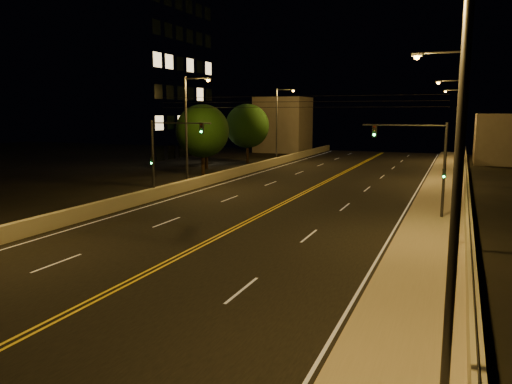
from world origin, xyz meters
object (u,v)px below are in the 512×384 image
at_px(tree_2, 247,126).
at_px(building_tower, 104,54).
at_px(streetlight_1, 455,136).
at_px(streetlight_6, 279,121).
at_px(streetlight_0, 444,168).
at_px(streetlight_5, 189,125).
at_px(streetlight_2, 458,125).
at_px(tree_1, 206,134).
at_px(traffic_signal_right, 427,159).
at_px(tree_0, 202,131).
at_px(traffic_signal_left, 164,150).
at_px(streetlight_3, 460,121).

bearing_deg(tree_2, building_tower, -161.70).
distance_m(streetlight_1, streetlight_6, 40.88).
bearing_deg(streetlight_6, tree_2, -167.77).
height_order(streetlight_0, streetlight_5, same).
relative_size(streetlight_2, building_tower, 0.33).
xyz_separation_m(building_tower, tree_2, (17.66, 5.84, -9.22)).
relative_size(streetlight_0, tree_1, 1.46).
bearing_deg(building_tower, traffic_signal_right, -27.87).
xyz_separation_m(streetlight_5, tree_2, (-4.00, 22.05, -0.66)).
bearing_deg(tree_0, streetlight_1, -39.16).
bearing_deg(tree_0, tree_2, 93.89).
relative_size(streetlight_2, traffic_signal_left, 1.59).
height_order(streetlight_5, streetlight_6, same).
bearing_deg(traffic_signal_right, building_tower, 152.13).
bearing_deg(streetlight_6, streetlight_3, 24.04).
bearing_deg(streetlight_1, tree_0, 140.84).
relative_size(building_tower, tree_2, 3.80).
distance_m(streetlight_5, traffic_signal_left, 6.12).
bearing_deg(streetlight_3, tree_2, -157.70).
bearing_deg(tree_0, streetlight_0, -55.00).
bearing_deg(building_tower, tree_0, -23.57).
relative_size(tree_1, tree_2, 0.85).
xyz_separation_m(streetlight_0, traffic_signal_left, (-20.33, 21.15, -1.69)).
bearing_deg(streetlight_6, streetlight_0, -66.70).
distance_m(streetlight_2, traffic_signal_right, 17.28).
xyz_separation_m(traffic_signal_right, tree_0, (-22.97, 13.86, 0.87)).
bearing_deg(streetlight_2, streetlight_1, -90.00).
bearing_deg(streetlight_6, tree_1, -125.11).
xyz_separation_m(streetlight_5, traffic_signal_right, (19.93, -5.78, -1.69)).
height_order(tree_1, tree_2, tree_2).
xyz_separation_m(streetlight_5, tree_1, (-5.99, 14.39, -1.39)).
distance_m(streetlight_1, streetlight_2, 23.22).
xyz_separation_m(streetlight_6, tree_1, (-5.99, -8.52, -1.39)).
relative_size(streetlight_1, streetlight_2, 1.00).
relative_size(traffic_signal_right, tree_1, 0.92).
distance_m(streetlight_3, tree_1, 32.92).
bearing_deg(streetlight_1, streetlight_5, 151.05).
bearing_deg(building_tower, streetlight_1, -33.07).
bearing_deg(traffic_signal_right, tree_0, 148.89).
xyz_separation_m(streetlight_5, streetlight_6, (0.00, 22.91, 0.00)).
relative_size(streetlight_5, traffic_signal_left, 1.59).
bearing_deg(building_tower, tree_1, -6.62).
xyz_separation_m(streetlight_0, streetlight_6, (-21.47, 49.83, 0.00)).
relative_size(streetlight_1, streetlight_3, 1.00).
bearing_deg(tree_1, streetlight_2, -6.32).
height_order(streetlight_2, streetlight_3, same).
bearing_deg(tree_0, building_tower, 156.43).
bearing_deg(tree_2, traffic_signal_left, -79.54).
xyz_separation_m(streetlight_1, traffic_signal_right, (-1.54, 6.10, -1.69)).
relative_size(streetlight_0, tree_2, 1.25).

